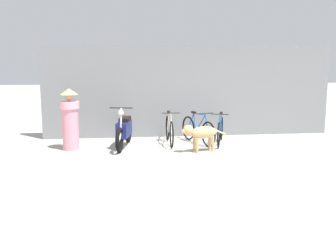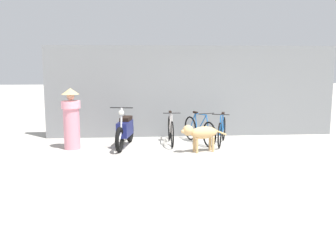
# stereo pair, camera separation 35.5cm
# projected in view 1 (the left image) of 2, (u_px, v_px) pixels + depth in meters

# --- Properties ---
(ground_plane) EXTENTS (60.00, 60.00, 0.00)m
(ground_plane) POSITION_uv_depth(u_px,v_px,m) (214.00, 162.00, 8.82)
(ground_plane) COLOR #ADA89E
(shop_wall_back) EXTENTS (8.62, 0.20, 2.69)m
(shop_wall_back) POSITION_uv_depth(u_px,v_px,m) (190.00, 91.00, 11.73)
(shop_wall_back) COLOR slate
(shop_wall_back) RESTS_ON ground
(bicycle_0) EXTENTS (0.46, 1.71, 0.90)m
(bicycle_0) POSITION_uv_depth(u_px,v_px,m) (169.00, 130.00, 10.73)
(bicycle_0) COLOR black
(bicycle_0) RESTS_ON ground
(bicycle_1) EXTENTS (0.65, 1.69, 0.89)m
(bicycle_1) POSITION_uv_depth(u_px,v_px,m) (198.00, 130.00, 10.76)
(bicycle_1) COLOR black
(bicycle_1) RESTS_ON ground
(bicycle_2) EXTENTS (0.63, 1.63, 0.87)m
(bicycle_2) POSITION_uv_depth(u_px,v_px,m) (220.00, 130.00, 10.74)
(bicycle_2) COLOR black
(bicycle_2) RESTS_ON ground
(motorcycle) EXTENTS (0.59, 1.87, 1.09)m
(motorcycle) POSITION_uv_depth(u_px,v_px,m) (124.00, 131.00, 10.26)
(motorcycle) COLOR black
(motorcycle) RESTS_ON ground
(stray_dog) EXTENTS (1.22, 0.52, 0.70)m
(stray_dog) POSITION_uv_depth(u_px,v_px,m) (201.00, 133.00, 9.73)
(stray_dog) COLOR tan
(stray_dog) RESTS_ON ground
(person_in_robes) EXTENTS (0.54, 0.54, 1.57)m
(person_in_robes) POSITION_uv_depth(u_px,v_px,m) (70.00, 118.00, 9.92)
(person_in_robes) COLOR pink
(person_in_robes) RESTS_ON ground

